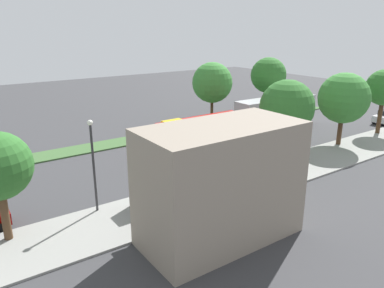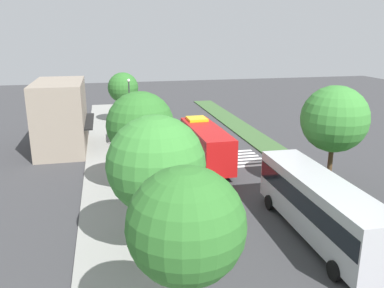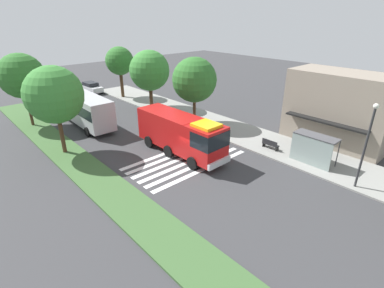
{
  "view_description": "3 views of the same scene",
  "coord_description": "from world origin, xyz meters",
  "px_view_note": "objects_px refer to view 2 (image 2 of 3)",
  "views": [
    {
      "loc": [
        18.3,
        28.7,
        12.09
      ],
      "look_at": [
        -0.51,
        1.77,
        1.66
      ],
      "focal_mm": 34.88,
      "sensor_mm": 36.0,
      "label": 1
    },
    {
      "loc": [
        -35.04,
        9.13,
        11.69
      ],
      "look_at": [
        -0.37,
        1.36,
        1.46
      ],
      "focal_mm": 36.78,
      "sensor_mm": 36.0,
      "label": 2
    },
    {
      "loc": [
        16.06,
        -14.97,
        11.81
      ],
      "look_at": [
        -1.44,
        0.98,
        1.21
      ],
      "focal_mm": 27.36,
      "sensor_mm": 36.0,
      "label": 3
    }
  ],
  "objects_px": {
    "bus_stop_shelter": "(124,126)",
    "sidewalk_tree_west": "(156,165)",
    "parked_car_east": "(140,113)",
    "fire_truck": "(205,143)",
    "median_tree_west": "(335,119)",
    "sidewalk_tree_far_west": "(186,227)",
    "parked_car_mid": "(169,174)",
    "transit_bus": "(319,203)",
    "sidewalk_tree_far_east": "(123,88)",
    "sidewalk_tree_center": "(140,125)",
    "street_lamp": "(130,101)",
    "bench_near_shelter": "(127,148)"
  },
  "relations": [
    {
      "from": "bus_stop_shelter",
      "to": "sidewalk_tree_west",
      "type": "height_order",
      "value": "sidewalk_tree_west"
    },
    {
      "from": "parked_car_east",
      "to": "bus_stop_shelter",
      "type": "distance_m",
      "value": 11.74
    },
    {
      "from": "fire_truck",
      "to": "parked_car_east",
      "type": "bearing_deg",
      "value": 9.97
    },
    {
      "from": "median_tree_west",
      "to": "sidewalk_tree_far_west",
      "type": "bearing_deg",
      "value": 134.34
    },
    {
      "from": "parked_car_east",
      "to": "sidewalk_tree_west",
      "type": "xyz_separation_m",
      "value": [
        -33.8,
        2.2,
        4.17
      ]
    },
    {
      "from": "bus_stop_shelter",
      "to": "median_tree_west",
      "type": "xyz_separation_m",
      "value": [
        -16.34,
        -14.57,
        3.59
      ]
    },
    {
      "from": "parked_car_mid",
      "to": "parked_car_east",
      "type": "distance_m",
      "value": 24.31
    },
    {
      "from": "bus_stop_shelter",
      "to": "sidewalk_tree_far_west",
      "type": "xyz_separation_m",
      "value": [
        -30.01,
        -0.58,
        3.54
      ]
    },
    {
      "from": "sidewalk_tree_far_west",
      "to": "transit_bus",
      "type": "bearing_deg",
      "value": -52.47
    },
    {
      "from": "sidewalk_tree_far_east",
      "to": "parked_car_mid",
      "type": "bearing_deg",
      "value": -174.44
    },
    {
      "from": "sidewalk_tree_far_east",
      "to": "sidewalk_tree_center",
      "type": "bearing_deg",
      "value": -180.0
    },
    {
      "from": "fire_truck",
      "to": "sidewalk_tree_center",
      "type": "xyz_separation_m",
      "value": [
        -5.04,
        6.12,
        3.1
      ]
    },
    {
      "from": "parked_car_mid",
      "to": "parked_car_east",
      "type": "bearing_deg",
      "value": 2.72
    },
    {
      "from": "fire_truck",
      "to": "street_lamp",
      "type": "xyz_separation_m",
      "value": [
        12.88,
        5.72,
        1.79
      ]
    },
    {
      "from": "fire_truck",
      "to": "parked_car_east",
      "type": "relative_size",
      "value": 2.13
    },
    {
      "from": "street_lamp",
      "to": "sidewalk_tree_center",
      "type": "bearing_deg",
      "value": 178.72
    },
    {
      "from": "parked_car_mid",
      "to": "sidewalk_tree_far_west",
      "type": "xyz_separation_m",
      "value": [
        -17.06,
        2.2,
        4.55
      ]
    },
    {
      "from": "sidewalk_tree_west",
      "to": "median_tree_west",
      "type": "xyz_separation_m",
      "value": [
        6.1,
        -13.99,
        0.42
      ]
    },
    {
      "from": "sidewalk_tree_far_west",
      "to": "median_tree_west",
      "type": "bearing_deg",
      "value": -45.66
    },
    {
      "from": "parked_car_mid",
      "to": "sidewalk_tree_far_east",
      "type": "bearing_deg",
      "value": 8.28
    },
    {
      "from": "fire_truck",
      "to": "sidewalk_tree_far_west",
      "type": "distance_m",
      "value": 22.27
    },
    {
      "from": "transit_bus",
      "to": "median_tree_west",
      "type": "distance_m",
      "value": 8.67
    },
    {
      "from": "sidewalk_tree_west",
      "to": "sidewalk_tree_center",
      "type": "bearing_deg",
      "value": -0.0
    },
    {
      "from": "parked_car_mid",
      "to": "sidewalk_tree_far_west",
      "type": "bearing_deg",
      "value": 175.38
    },
    {
      "from": "fire_truck",
      "to": "sidewalk_tree_west",
      "type": "height_order",
      "value": "sidewalk_tree_west"
    },
    {
      "from": "sidewalk_tree_center",
      "to": "median_tree_west",
      "type": "xyz_separation_m",
      "value": [
        -2.44,
        -13.99,
        0.31
      ]
    },
    {
      "from": "fire_truck",
      "to": "bus_stop_shelter",
      "type": "height_order",
      "value": "fire_truck"
    },
    {
      "from": "fire_truck",
      "to": "sidewalk_tree_center",
      "type": "distance_m",
      "value": 8.51
    },
    {
      "from": "sidewalk_tree_far_west",
      "to": "median_tree_west",
      "type": "xyz_separation_m",
      "value": [
        13.67,
        -13.99,
        0.05
      ]
    },
    {
      "from": "parked_car_east",
      "to": "sidewalk_tree_center",
      "type": "distance_m",
      "value": 25.72
    },
    {
      "from": "bench_near_shelter",
      "to": "sidewalk_tree_far_west",
      "type": "distance_m",
      "value": 26.46
    },
    {
      "from": "bench_near_shelter",
      "to": "street_lamp",
      "type": "height_order",
      "value": "street_lamp"
    },
    {
      "from": "transit_bus",
      "to": "sidewalk_tree_west",
      "type": "relative_size",
      "value": 1.54
    },
    {
      "from": "fire_truck",
      "to": "parked_car_east",
      "type": "height_order",
      "value": "fire_truck"
    },
    {
      "from": "bus_stop_shelter",
      "to": "bench_near_shelter",
      "type": "xyz_separation_m",
      "value": [
        -4.0,
        -0.02,
        -1.3
      ]
    },
    {
      "from": "parked_car_mid",
      "to": "sidewalk_tree_west",
      "type": "bearing_deg",
      "value": 169.68
    },
    {
      "from": "sidewalk_tree_center",
      "to": "median_tree_west",
      "type": "relative_size",
      "value": 0.96
    },
    {
      "from": "parked_car_east",
      "to": "sidewalk_tree_far_east",
      "type": "xyz_separation_m",
      "value": [
        -1.74,
        2.2,
        3.79
      ]
    },
    {
      "from": "sidewalk_tree_far_west",
      "to": "median_tree_west",
      "type": "distance_m",
      "value": 19.56
    },
    {
      "from": "bench_near_shelter",
      "to": "bus_stop_shelter",
      "type": "bearing_deg",
      "value": 0.23
    },
    {
      "from": "sidewalk_tree_west",
      "to": "parked_car_east",
      "type": "bearing_deg",
      "value": -3.72
    },
    {
      "from": "fire_truck",
      "to": "sidewalk_tree_far_west",
      "type": "xyz_separation_m",
      "value": [
        -21.15,
        6.12,
        3.36
      ]
    },
    {
      "from": "bus_stop_shelter",
      "to": "median_tree_west",
      "type": "bearing_deg",
      "value": -138.26
    },
    {
      "from": "bus_stop_shelter",
      "to": "sidewalk_tree_far_west",
      "type": "height_order",
      "value": "sidewalk_tree_far_west"
    },
    {
      "from": "sidewalk_tree_far_east",
      "to": "fire_truck",
      "type": "bearing_deg",
      "value": -161.68
    },
    {
      "from": "parked_car_mid",
      "to": "sidewalk_tree_far_east",
      "type": "relative_size",
      "value": 0.67
    },
    {
      "from": "street_lamp",
      "to": "median_tree_west",
      "type": "xyz_separation_m",
      "value": [
        -20.36,
        -13.59,
        1.62
      ]
    },
    {
      "from": "parked_car_east",
      "to": "sidewalk_tree_center",
      "type": "height_order",
      "value": "sidewalk_tree_center"
    },
    {
      "from": "sidewalk_tree_west",
      "to": "median_tree_west",
      "type": "relative_size",
      "value": 0.96
    },
    {
      "from": "fire_truck",
      "to": "street_lamp",
      "type": "relative_size",
      "value": 1.54
    }
  ]
}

